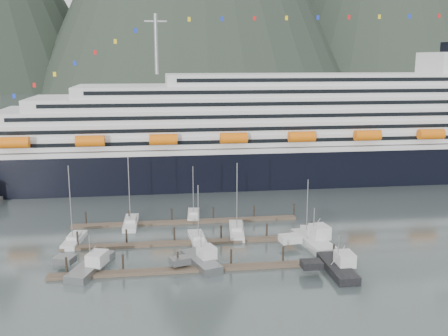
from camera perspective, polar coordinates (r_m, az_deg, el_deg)
The scene contains 15 objects.
ground at distance 98.33m, azimuth -0.59°, elevation -8.70°, with size 1600.00×1600.00×0.00m, color #455151.
cruise_ship at distance 153.75m, azimuth 7.98°, elevation 3.31°, with size 210.00×30.40×50.30m.
dock_near at distance 88.55m, azimuth -2.98°, elevation -10.88°, with size 48.18×2.28×3.20m.
dock_mid at distance 100.63m, azimuth -3.62°, elevation -8.05°, with size 48.18×2.28×3.20m.
dock_far at distance 112.92m, azimuth -4.11°, elevation -5.82°, with size 48.18×2.28×3.20m.
sailboat_a at distance 104.84m, azimuth -15.99°, elevation -7.59°, with size 3.97×9.67×15.71m.
sailboat_c at distance 101.21m, azimuth -2.87°, elevation -7.85°, with size 3.28×10.16×11.96m.
sailboat_d at distance 106.17m, azimuth 1.37°, elevation -6.88°, with size 4.18×11.91×15.17m.
sailboat_e at distance 112.70m, azimuth -10.11°, elevation -5.94°, with size 3.12×10.75×15.33m.
sailboat_f at distance 116.76m, azimuth -3.34°, elevation -5.16°, with size 3.29×8.89×12.10m.
sailboat_h at distance 105.55m, azimuth 8.95°, elevation -7.15°, with size 4.97×9.14×12.18m.
trawler_a at distance 91.08m, azimuth -14.39°, elevation -10.21°, with size 10.03×12.75×6.76m.
trawler_b at distance 90.39m, azimuth -2.57°, elevation -10.01°, with size 8.82×10.80×6.65m.
trawler_d at distance 89.54m, azimuth 12.18°, elevation -10.48°, with size 8.66×11.73×6.98m.
trawler_e at distance 100.63m, azimuth 9.61°, elevation -7.78°, with size 9.74×12.76×8.05m.
Camera 1 is at (-11.51, -91.38, 34.44)m, focal length 42.00 mm.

